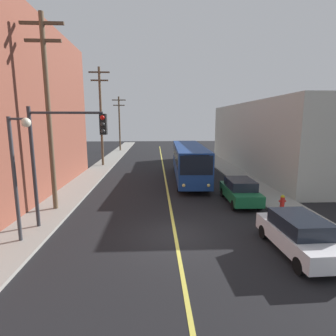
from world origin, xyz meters
The scene contains 14 objects.
ground_plane centered at (0.00, 0.00, 0.00)m, with size 120.00×120.00×0.00m, color black.
sidewalk_left centered at (-7.25, 10.00, 0.07)m, with size 2.50×90.00×0.15m, color gray.
sidewalk_right centered at (7.25, 10.00, 0.07)m, with size 2.50×90.00×0.15m, color gray.
lane_stripe_center centered at (0.00, 15.00, 0.01)m, with size 0.16×60.00×0.01m, color #D8CC4C.
building_right_warehouse centered at (14.49, 17.37, 3.67)m, with size 12.00×25.01×7.35m.
city_bus centered at (2.20, 12.43, 1.82)m, with size 3.01×12.23×3.20m.
parked_car_white centered at (4.98, -1.93, 0.84)m, with size 1.94×4.46×1.62m.
parked_car_green centered at (4.73, 5.06, 0.84)m, with size 1.90×4.44×1.62m.
utility_pole_near centered at (-7.10, 4.05, 6.27)m, with size 2.40×0.28×11.19m.
utility_pole_mid centered at (-7.30, 20.37, 6.37)m, with size 2.40×0.28×11.39m.
utility_pole_far centered at (-7.25, 36.41, 5.37)m, with size 2.40×0.28×9.46m.
traffic_signal_left_corner centered at (-5.41, 1.21, 4.30)m, with size 3.75×0.48×6.00m.
street_lamp_left centered at (-6.83, -0.43, 3.74)m, with size 0.98×0.40×5.50m.
fire_hydrant centered at (6.85, 3.38, 0.58)m, with size 0.44×0.26×0.84m.
Camera 1 is at (-0.94, -12.06, 5.48)m, focal length 28.58 mm.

